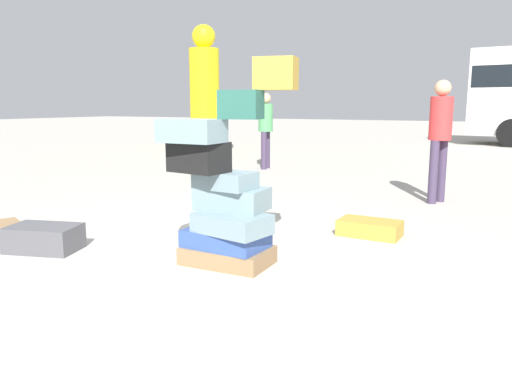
{
  "coord_description": "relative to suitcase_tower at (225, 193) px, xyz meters",
  "views": [
    {
      "loc": [
        2.4,
        -3.42,
        1.34
      ],
      "look_at": [
        0.27,
        0.59,
        0.54
      ],
      "focal_mm": 34.8,
      "sensor_mm": 36.0,
      "label": 1
    }
  ],
  "objects": [
    {
      "name": "suitcase_tower",
      "position": [
        0.0,
        0.0,
        0.0
      ],
      "size": [
        1.02,
        0.64,
        1.71
      ],
      "color": "olive",
      "rests_on": "ground"
    },
    {
      "name": "person_tourist_with_camera",
      "position": [
        1.18,
        3.68,
        0.38
      ],
      "size": [
        0.3,
        0.32,
        1.67
      ],
      "rotation": [
        0.0,
        0.0,
        -1.94
      ],
      "color": "#3F334C",
      "rests_on": "ground"
    },
    {
      "name": "suitcase_charcoal_behind_tower",
      "position": [
        -1.7,
        -0.45,
        -0.5
      ],
      "size": [
        0.72,
        0.57,
        0.24
      ],
      "primitive_type": "cube",
      "rotation": [
        0.0,
        0.0,
        0.3
      ],
      "color": "#4C4C51",
      "rests_on": "ground"
    },
    {
      "name": "ground_plane",
      "position": [
        -0.26,
        -0.06,
        -0.62
      ],
      "size": [
        80.0,
        80.0,
        0.0
      ],
      "primitive_type": "plane",
      "color": "#ADA89E"
    },
    {
      "name": "person_bearded_onlooker",
      "position": [
        -2.58,
        5.86,
        0.32
      ],
      "size": [
        0.3,
        0.34,
        1.58
      ],
      "rotation": [
        0.0,
        0.0,
        -1.43
      ],
      "color": "#3F334C",
      "rests_on": "ground"
    },
    {
      "name": "yellow_dummy_statue",
      "position": [
        -6.48,
        9.44,
        1.02
      ],
      "size": [
        1.26,
        1.26,
        3.71
      ],
      "color": "yellow",
      "rests_on": "ground"
    },
    {
      "name": "suitcase_cream_foreground_far",
      "position": [
        -0.93,
        1.32,
        -0.51
      ],
      "size": [
        0.67,
        0.47,
        0.21
      ],
      "primitive_type": "cube",
      "rotation": [
        0.0,
        0.0,
        0.13
      ],
      "color": "beige",
      "rests_on": "ground"
    },
    {
      "name": "suitcase_brown_upright_blue",
      "position": [
        -2.36,
        -0.41,
        -0.54
      ],
      "size": [
        0.62,
        0.54,
        0.17
      ],
      "primitive_type": "cube",
      "rotation": [
        0.0,
        0.0,
        -0.43
      ],
      "color": "olive",
      "rests_on": "ground"
    },
    {
      "name": "suitcase_tan_foreground_near",
      "position": [
        0.84,
        1.49,
        -0.54
      ],
      "size": [
        0.63,
        0.38,
        0.16
      ],
      "primitive_type": "cube",
      "rotation": [
        0.0,
        0.0,
        -0.02
      ],
      "color": "#B28C33",
      "rests_on": "ground"
    }
  ]
}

